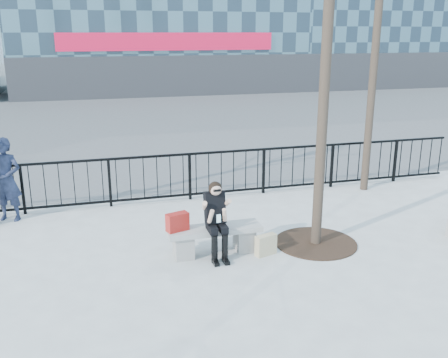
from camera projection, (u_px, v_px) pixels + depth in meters
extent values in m
plane|color=gray|center=(214.00, 253.00, 8.77)|extent=(120.00, 120.00, 0.00)
cube|color=#474747|center=(131.00, 118.00, 22.62)|extent=(60.00, 23.00, 0.01)
cube|color=black|center=(181.00, 155.00, 11.24)|extent=(14.00, 0.05, 0.05)
cube|color=black|center=(182.00, 195.00, 11.51)|extent=(14.00, 0.05, 0.05)
cube|color=#2D2D30|center=(170.00, 77.00, 29.49)|extent=(18.00, 0.08, 2.40)
cube|color=red|center=(169.00, 42.00, 28.86)|extent=(12.60, 0.12, 1.00)
cube|color=#2D2D30|center=(417.00, 71.00, 33.89)|extent=(16.00, 0.08, 2.40)
cylinder|color=black|center=(328.00, 31.00, 8.11)|extent=(0.18, 0.18, 7.50)
cylinder|color=black|center=(376.00, 43.00, 11.35)|extent=(0.18, 0.18, 7.00)
cylinder|color=black|center=(316.00, 243.00, 9.17)|extent=(1.50, 1.50, 0.02)
cube|color=slate|center=(183.00, 246.00, 8.57)|extent=(0.32, 0.38, 0.40)
cube|color=slate|center=(244.00, 239.00, 8.86)|extent=(0.32, 0.38, 0.40)
cube|color=gray|center=(214.00, 229.00, 8.65)|extent=(1.65, 0.46, 0.09)
cube|color=#9F1913|center=(177.00, 222.00, 8.44)|extent=(0.41, 0.28, 0.31)
cube|color=beige|center=(266.00, 245.00, 8.66)|extent=(0.41, 0.25, 0.37)
imported|color=black|center=(6.00, 180.00, 10.09)|extent=(0.74, 0.62, 1.72)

